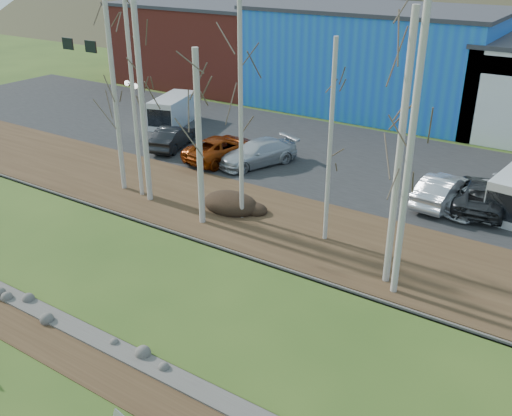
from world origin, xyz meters
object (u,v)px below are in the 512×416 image
Objects in this scene: van_grey at (172,111)px; street_lamp at (132,95)px; car_2 at (258,153)px; car_3 at (441,190)px; car_0 at (173,137)px; car_5 at (479,198)px; car_4 at (482,194)px; car_1 at (222,148)px.

street_lamp is at bearing -101.33° from van_grey.
van_grey is (-10.37, 3.80, 0.30)m from car_2.
car_2 is at bearing 5.14° from car_3.
car_0 is 0.96× the size of car_5.
van_grey reaches higher than car_5.
car_4 is at bearing -22.53° from van_grey.
car_1 is at bearing -146.43° from car_2.
car_4 is (15.93, 1.49, -0.00)m from car_1.
car_3 is at bearing 166.41° from car_0.
van_grey is at bearing -165.14° from car_5.
street_lamp is at bearing 5.92° from car_3.
car_4 is (23.47, 1.65, -2.51)m from street_lamp.
van_grey is at bearing -177.00° from car_2.
car_1 is (7.54, 0.16, -2.50)m from street_lamp.
car_0 is 18.17m from car_3.
car_5 is (13.44, 0.66, -0.07)m from car_2.
car_2 is 13.50m from car_4.
street_lamp reaches higher than car_0.
street_lamp reaches higher than van_grey.
car_1 is at bearing -44.22° from van_grey.
car_0 is 5.67m from van_grey.
car_4 is 1.04× the size of van_grey.
car_3 is 0.92× the size of van_grey.
street_lamp is 0.79× the size of van_grey.
car_3 is at bearing 11.50° from car_4.
car_5 is at bearing 21.63° from street_lamp.
car_4 is at bearing -157.69° from car_3.
car_3 is (13.99, 0.82, 0.03)m from car_1.
car_4 is 0.38m from car_5.
street_lamp is 0.90× the size of car_0.
car_5 is at bearing 79.47° from car_4.
car_2 is at bearing 167.75° from car_0.
car_5 is (23.45, 1.27, -2.57)m from street_lamp.
van_grey is at bearing -22.61° from car_1.
car_5 is at bearing 25.92° from car_2.
car_0 is at bearing 21.16° from street_lamp.
car_0 is 0.87× the size of car_2.
van_grey is at bearing -5.58° from car_3.
car_0 is 4.16m from car_1.
car_0 is at bearing -154.45° from car_5.
car_0 is at bearing 5.92° from car_3.
car_3 is at bearing -24.82° from van_grey.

